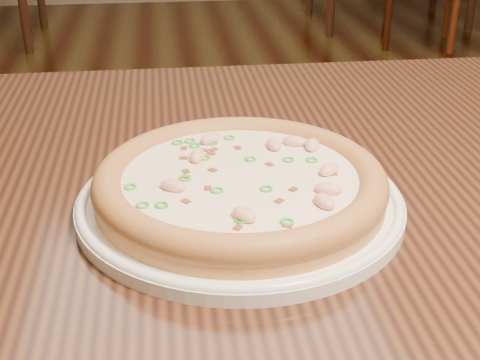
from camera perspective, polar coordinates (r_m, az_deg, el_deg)
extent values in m
cube|color=black|center=(0.70, 9.37, -1.33)|extent=(1.20, 0.80, 0.04)
cylinder|color=white|center=(0.62, 0.00, -1.99)|extent=(0.30, 0.30, 0.01)
torus|color=white|center=(0.61, 0.00, -1.50)|extent=(0.30, 0.30, 0.01)
cylinder|color=tan|center=(0.61, 0.00, -0.76)|extent=(0.26, 0.26, 0.02)
torus|color=#B78544|center=(0.61, 0.00, 0.00)|extent=(0.27, 0.27, 0.03)
cylinder|color=beige|center=(0.60, 0.00, 0.21)|extent=(0.22, 0.22, 0.00)
ellipsoid|color=#F2B29E|center=(0.61, 7.61, 0.90)|extent=(0.03, 0.03, 0.01)
ellipsoid|color=#F2B29E|center=(0.67, -2.55, 3.53)|extent=(0.03, 0.03, 0.01)
ellipsoid|color=#F2B29E|center=(0.58, -5.74, -0.47)|extent=(0.03, 0.02, 0.01)
ellipsoid|color=#F2B29E|center=(0.53, 0.36, -2.99)|extent=(0.03, 0.03, 0.01)
ellipsoid|color=#F2B29E|center=(0.58, 7.56, -0.73)|extent=(0.03, 0.02, 0.01)
ellipsoid|color=#F2B29E|center=(0.56, 7.21, -1.82)|extent=(0.02, 0.03, 0.01)
ellipsoid|color=#F2B29E|center=(0.66, 6.19, 2.98)|extent=(0.02, 0.03, 0.01)
ellipsoid|color=#F2B29E|center=(0.63, -3.67, 2.07)|extent=(0.02, 0.03, 0.01)
ellipsoid|color=#F2B29E|center=(0.67, 4.70, 3.31)|extent=(0.03, 0.02, 0.01)
ellipsoid|color=#F2B29E|center=(0.66, 2.91, 3.05)|extent=(0.02, 0.03, 0.01)
cube|color=maroon|center=(0.61, -4.64, 0.66)|extent=(0.01, 0.01, 0.00)
cube|color=maroon|center=(0.65, -2.25, 2.53)|extent=(0.01, 0.01, 0.00)
cube|color=maroon|center=(0.56, 3.36, -1.89)|extent=(0.01, 0.01, 0.00)
cube|color=maroon|center=(0.56, -4.65, -1.90)|extent=(0.01, 0.01, 0.00)
cube|color=maroon|center=(0.64, -4.84, 1.80)|extent=(0.01, 0.01, 0.00)
cube|color=maroon|center=(0.62, 2.52, 1.27)|extent=(0.01, 0.01, 0.00)
cube|color=maroon|center=(0.67, -2.94, 3.14)|extent=(0.01, 0.01, 0.00)
cube|color=maroon|center=(0.61, -2.37, 0.78)|extent=(0.01, 0.01, 0.00)
cube|color=maroon|center=(0.60, -4.66, 0.20)|extent=(0.01, 0.01, 0.00)
cube|color=maroon|center=(0.61, 7.90, 0.43)|extent=(0.01, 0.01, 0.00)
cube|color=maroon|center=(0.52, -0.20, -4.18)|extent=(0.01, 0.01, 0.00)
cube|color=maroon|center=(0.58, -2.77, -0.78)|extent=(0.01, 0.01, 0.00)
cube|color=maroon|center=(0.65, -2.46, 2.19)|extent=(0.01, 0.01, 0.00)
cube|color=maroon|center=(0.66, -4.81, 2.65)|extent=(0.01, 0.01, 0.00)
cube|color=maroon|center=(0.65, -3.02, 2.46)|extent=(0.01, 0.01, 0.00)
cube|color=maroon|center=(0.66, -0.21, 2.68)|extent=(0.01, 0.01, 0.00)
cube|color=maroon|center=(0.53, 4.05, -3.99)|extent=(0.01, 0.01, 0.00)
cube|color=maroon|center=(0.58, 4.56, -0.88)|extent=(0.01, 0.01, 0.00)
torus|color=green|center=(0.60, -4.75, 0.12)|extent=(0.01, 0.01, 0.00)
torus|color=green|center=(0.56, -8.32, -2.16)|extent=(0.02, 0.02, 0.00)
torus|color=green|center=(0.63, 4.13, 1.73)|extent=(0.01, 0.01, 0.00)
torus|color=green|center=(0.64, -3.06, 1.89)|extent=(0.02, 0.02, 0.00)
torus|color=green|center=(0.53, 4.03, -3.62)|extent=(0.02, 0.02, 0.00)
torus|color=green|center=(0.68, -0.93, 3.61)|extent=(0.01, 0.01, 0.00)
torus|color=green|center=(0.67, -4.30, 3.32)|extent=(0.01, 0.01, 0.00)
torus|color=green|center=(0.64, 6.13, 1.69)|extent=(0.02, 0.02, 0.00)
torus|color=green|center=(0.58, -1.98, -0.91)|extent=(0.01, 0.01, 0.00)
torus|color=green|center=(0.63, 0.89, 1.77)|extent=(0.01, 0.01, 0.00)
torus|color=green|center=(0.67, -5.37, 3.18)|extent=(0.02, 0.02, 0.00)
torus|color=green|center=(0.58, 2.25, -0.78)|extent=(0.02, 0.02, 0.00)
torus|color=green|center=(0.59, -9.35, -0.61)|extent=(0.02, 0.02, 0.00)
torus|color=green|center=(0.66, -3.91, 2.93)|extent=(0.02, 0.02, 0.00)
torus|color=green|center=(0.53, 0.13, -3.46)|extent=(0.02, 0.02, 0.00)
torus|color=green|center=(0.56, -6.73, -2.16)|extent=(0.01, 0.01, 0.00)
torus|color=green|center=(0.67, -2.38, 3.18)|extent=(0.02, 0.02, 0.00)
cylinder|color=#582211|center=(3.99, 17.86, 13.10)|extent=(0.04, 0.04, 0.41)
cylinder|color=#582211|center=(4.34, 17.36, 14.18)|extent=(0.04, 0.04, 0.41)
cylinder|color=#582211|center=(3.96, 12.58, 13.63)|extent=(0.04, 0.04, 0.41)
cylinder|color=#582211|center=(4.32, 12.48, 14.66)|extent=(0.04, 0.04, 0.41)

